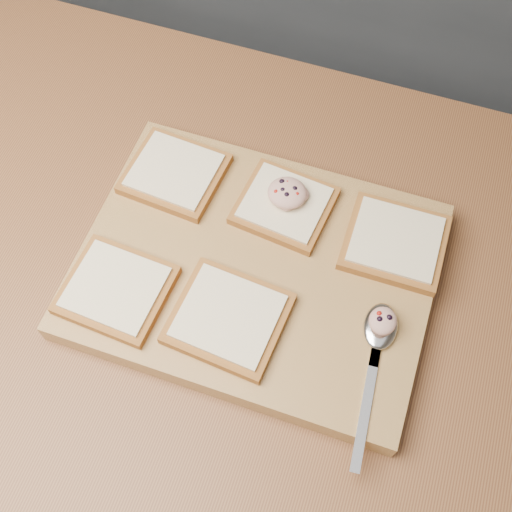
{
  "coord_description": "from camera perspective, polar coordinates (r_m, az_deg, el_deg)",
  "views": [
    {
      "loc": [
        0.2,
        -0.33,
        1.65
      ],
      "look_at": [
        0.08,
        0.02,
        0.96
      ],
      "focal_mm": 45.0,
      "sensor_mm": 36.0,
      "label": 1
    }
  ],
  "objects": [
    {
      "name": "bread_far_center",
      "position": [
        0.84,
        2.55,
        4.54
      ],
      "size": [
        0.13,
        0.12,
        0.02
      ],
      "color": "#9F6729",
      "rests_on": "cutting_board"
    },
    {
      "name": "cutting_board",
      "position": [
        0.82,
        0.0,
        -1.31
      ],
      "size": [
        0.44,
        0.34,
        0.04
      ],
      "primitive_type": "cube",
      "color": "tan",
      "rests_on": "island_counter"
    },
    {
      "name": "tuna_salad_dollop",
      "position": [
        0.83,
        2.79,
        5.64
      ],
      "size": [
        0.05,
        0.05,
        0.02
      ],
      "color": "#DDA48D",
      "rests_on": "bread_far_center"
    },
    {
      "name": "bread_far_left",
      "position": [
        0.88,
        -7.24,
        7.32
      ],
      "size": [
        0.13,
        0.12,
        0.02
      ],
      "color": "#9F6729",
      "rests_on": "cutting_board"
    },
    {
      "name": "bread_near_left",
      "position": [
        0.8,
        -12.33,
        -2.91
      ],
      "size": [
        0.13,
        0.12,
        0.02
      ],
      "color": "#9F6729",
      "rests_on": "cutting_board"
    },
    {
      "name": "spoon",
      "position": [
        0.78,
        10.82,
        -7.15
      ],
      "size": [
        0.05,
        0.2,
        0.01
      ],
      "color": "silver",
      "rests_on": "cutting_board"
    },
    {
      "name": "bread_far_right",
      "position": [
        0.83,
        12.25,
        1.23
      ],
      "size": [
        0.13,
        0.12,
        0.02
      ],
      "color": "#9F6729",
      "rests_on": "cutting_board"
    },
    {
      "name": "spoon_salad",
      "position": [
        0.77,
        11.21,
        -5.67
      ],
      "size": [
        0.03,
        0.04,
        0.02
      ],
      "color": "#DDA48D",
      "rests_on": "spoon"
    },
    {
      "name": "bread_near_center",
      "position": [
        0.77,
        -2.46,
        -5.52
      ],
      "size": [
        0.14,
        0.13,
        0.02
      ],
      "color": "#9F6729",
      "rests_on": "cutting_board"
    },
    {
      "name": "ground",
      "position": [
        1.7,
        -2.73,
        -15.04
      ],
      "size": [
        4.0,
        4.0,
        0.0
      ],
      "primitive_type": "plane",
      "color": "#515459",
      "rests_on": "ground"
    },
    {
      "name": "island_counter",
      "position": [
        1.26,
        -3.61,
        -10.43
      ],
      "size": [
        2.0,
        0.8,
        0.9
      ],
      "color": "slate",
      "rests_on": "ground"
    }
  ]
}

